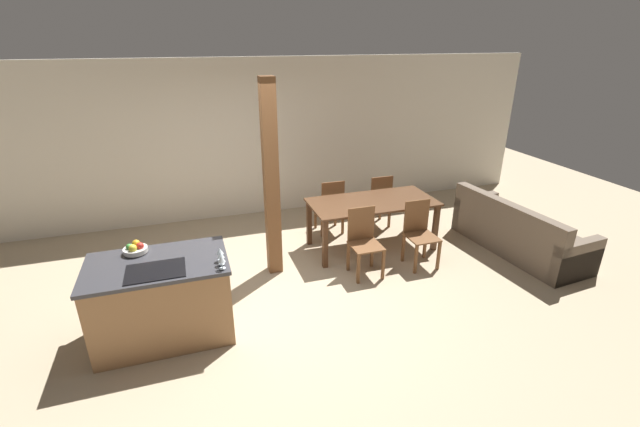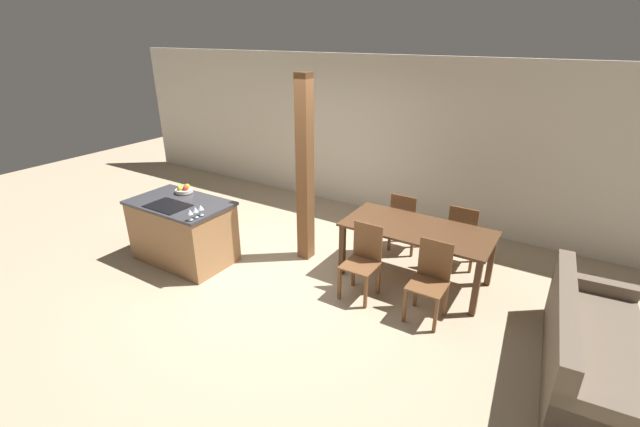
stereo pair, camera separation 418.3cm
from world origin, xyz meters
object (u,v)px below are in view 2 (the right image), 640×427
(kitchen_island, at_px, (183,231))
(dining_chair_far_left, at_px, (405,222))
(wine_glass_far, at_px, (201,208))
(dining_chair_near_left, at_px, (363,260))
(dining_chair_near_right, at_px, (430,280))
(fruit_bowl, at_px, (184,190))
(wine_glass_near, at_px, (190,212))
(dining_table, at_px, (417,235))
(wine_glass_middle, at_px, (195,210))
(couch, at_px, (590,353))
(timber_post, at_px, (305,172))
(dining_chair_far_right, at_px, (463,235))

(kitchen_island, relative_size, dining_chair_far_left, 1.54)
(wine_glass_far, xyz_separation_m, dining_chair_far_left, (1.92, 2.08, -0.52))
(dining_chair_near_left, bearing_deg, dining_chair_near_right, 0.00)
(fruit_bowl, height_order, wine_glass_near, wine_glass_near)
(wine_glass_far, bearing_deg, dining_table, 31.06)
(wine_glass_far, bearing_deg, fruit_bowl, 151.34)
(kitchen_island, relative_size, dining_chair_near_left, 1.54)
(wine_glass_near, xyz_separation_m, dining_table, (2.34, 1.59, -0.35))
(wine_glass_middle, relative_size, dining_chair_near_right, 0.15)
(dining_table, height_order, dining_chair_near_right, dining_chair_near_right)
(dining_chair_far_left, relative_size, couch, 0.44)
(dining_chair_near_right, relative_size, couch, 0.44)
(fruit_bowl, distance_m, dining_chair_near_right, 3.64)
(dining_chair_near_left, xyz_separation_m, dining_chair_far_left, (0.00, 1.34, 0.00))
(dining_chair_near_left, bearing_deg, dining_table, 57.98)
(dining_chair_near_right, distance_m, timber_post, 2.18)
(dining_chair_far_left, xyz_separation_m, timber_post, (-1.13, -0.91, 0.81))
(wine_glass_near, xyz_separation_m, dining_chair_near_left, (1.92, 0.91, -0.52))
(wine_glass_far, distance_m, couch, 4.47)
(kitchen_island, height_order, dining_table, kitchen_island)
(dining_table, relative_size, dining_chair_far_left, 2.04)
(wine_glass_near, distance_m, wine_glass_middle, 0.09)
(kitchen_island, xyz_separation_m, wine_glass_near, (0.63, -0.35, 0.55))
(wine_glass_near, height_order, dining_table, wine_glass_near)
(wine_glass_far, height_order, dining_chair_far_right, wine_glass_far)
(wine_glass_middle, bearing_deg, dining_chair_far_left, 48.46)
(kitchen_island, height_order, wine_glass_far, wine_glass_far)
(kitchen_island, distance_m, dining_chair_far_right, 3.89)
(fruit_bowl, height_order, dining_table, fruit_bowl)
(dining_chair_near_right, height_order, dining_chair_far_right, same)
(kitchen_island, distance_m, dining_chair_near_left, 2.61)
(wine_glass_middle, xyz_separation_m, dining_chair_near_left, (1.92, 0.83, -0.52))
(wine_glass_middle, relative_size, wine_glass_far, 1.00)
(wine_glass_middle, distance_m, dining_chair_near_left, 2.16)
(dining_table, bearing_deg, timber_post, -171.27)
(wine_glass_near, bearing_deg, couch, 10.26)
(wine_glass_far, distance_m, dining_table, 2.76)
(wine_glass_near, height_order, dining_chair_far_left, wine_glass_near)
(dining_chair_far_left, xyz_separation_m, couch, (2.44, -1.47, -0.20))
(dining_chair_near_right, bearing_deg, dining_table, 122.02)
(dining_chair_far_right, relative_size, couch, 0.44)
(fruit_bowl, xyz_separation_m, dining_chair_near_right, (3.59, 0.28, -0.46))
(dining_chair_near_left, height_order, couch, dining_chair_near_left)
(dining_chair_far_left, relative_size, timber_post, 0.35)
(wine_glass_middle, xyz_separation_m, dining_chair_near_right, (2.76, 0.83, -0.52))
(dining_chair_near_left, relative_size, dining_chair_far_right, 1.00)
(fruit_bowl, bearing_deg, wine_glass_middle, -33.09)
(dining_chair_far_left, height_order, dining_chair_far_right, same)
(kitchen_island, bearing_deg, timber_post, 35.07)
(dining_table, bearing_deg, dining_chair_near_right, -57.98)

